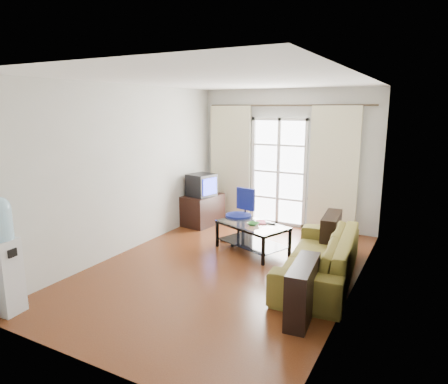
% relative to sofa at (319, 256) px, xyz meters
% --- Properties ---
extents(floor, '(5.20, 5.20, 0.00)m').
position_rel_sofa_xyz_m(floor, '(-1.32, -0.29, -0.33)').
color(floor, brown).
rests_on(floor, ground).
extents(ceiling, '(5.20, 5.20, 0.00)m').
position_rel_sofa_xyz_m(ceiling, '(-1.32, -0.29, 2.37)').
color(ceiling, white).
rests_on(ceiling, wall_back).
extents(wall_back, '(3.60, 0.02, 2.70)m').
position_rel_sofa_xyz_m(wall_back, '(-1.32, 2.31, 1.02)').
color(wall_back, silver).
rests_on(wall_back, floor).
extents(wall_front, '(3.60, 0.02, 2.70)m').
position_rel_sofa_xyz_m(wall_front, '(-1.32, -2.89, 1.02)').
color(wall_front, silver).
rests_on(wall_front, floor).
extents(wall_left, '(0.02, 5.20, 2.70)m').
position_rel_sofa_xyz_m(wall_left, '(-3.12, -0.29, 1.02)').
color(wall_left, silver).
rests_on(wall_left, floor).
extents(wall_right, '(0.02, 5.20, 2.70)m').
position_rel_sofa_xyz_m(wall_right, '(0.48, -0.29, 1.02)').
color(wall_right, silver).
rests_on(wall_right, floor).
extents(french_door, '(1.16, 0.06, 2.15)m').
position_rel_sofa_xyz_m(french_door, '(-1.47, 2.25, 0.75)').
color(french_door, white).
rests_on(french_door, wall_back).
extents(curtain_rod, '(3.30, 0.04, 0.04)m').
position_rel_sofa_xyz_m(curtain_rod, '(-1.32, 2.21, 2.05)').
color(curtain_rod, '#4C3F2D').
rests_on(curtain_rod, wall_back).
extents(curtain_left, '(0.90, 0.07, 2.35)m').
position_rel_sofa_xyz_m(curtain_left, '(-2.52, 2.19, 0.87)').
color(curtain_left, beige).
rests_on(curtain_left, curtain_rod).
extents(curtain_right, '(0.90, 0.07, 2.35)m').
position_rel_sofa_xyz_m(curtain_right, '(-0.37, 2.19, 0.87)').
color(curtain_right, beige).
rests_on(curtain_right, curtain_rod).
extents(radiator, '(0.64, 0.12, 0.64)m').
position_rel_sofa_xyz_m(radiator, '(-0.52, 2.21, 0.00)').
color(radiator, gray).
rests_on(radiator, floor).
extents(sofa, '(2.40, 1.31, 0.65)m').
position_rel_sofa_xyz_m(sofa, '(0.00, 0.00, 0.00)').
color(sofa, brown).
rests_on(sofa, floor).
extents(coffee_table, '(1.32, 1.04, 0.47)m').
position_rel_sofa_xyz_m(coffee_table, '(-1.26, 0.55, -0.02)').
color(coffee_table, silver).
rests_on(coffee_table, floor).
extents(bowl, '(0.24, 0.24, 0.05)m').
position_rel_sofa_xyz_m(bowl, '(-1.22, 0.49, 0.17)').
color(bowl, '#34914A').
rests_on(bowl, coffee_table).
extents(book, '(0.32, 0.34, 0.02)m').
position_rel_sofa_xyz_m(book, '(-1.25, 0.65, 0.15)').
color(book, maroon).
rests_on(book, coffee_table).
extents(remote, '(0.18, 0.06, 0.02)m').
position_rel_sofa_xyz_m(remote, '(-1.02, 0.69, 0.15)').
color(remote, black).
rests_on(remote, coffee_table).
extents(tv_stand, '(0.65, 0.89, 0.61)m').
position_rel_sofa_xyz_m(tv_stand, '(-2.81, 1.52, -0.02)').
color(tv_stand, black).
rests_on(tv_stand, floor).
extents(crt_tv, '(0.56, 0.57, 0.44)m').
position_rel_sofa_xyz_m(crt_tv, '(-2.81, 1.46, 0.50)').
color(crt_tv, black).
rests_on(crt_tv, tv_stand).
extents(task_chair, '(0.75, 0.75, 0.94)m').
position_rel_sofa_xyz_m(task_chair, '(-1.67, 0.90, -0.05)').
color(task_chair, black).
rests_on(task_chair, floor).
extents(water_cooler, '(0.32, 0.31, 1.38)m').
position_rel_sofa_xyz_m(water_cooler, '(-2.92, -2.63, 0.40)').
color(water_cooler, silver).
rests_on(water_cooler, floor).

